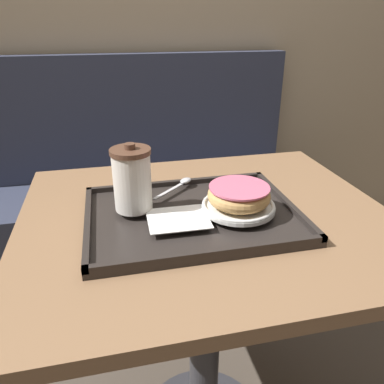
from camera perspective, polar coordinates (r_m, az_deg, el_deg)
wall_behind at (r=1.82m, az=-7.52°, el=26.78°), size 8.00×0.05×2.40m
booth_bench at (r=1.78m, az=-8.13°, el=-2.82°), size 1.44×0.44×1.00m
cafe_table at (r=0.93m, az=2.11°, el=-13.26°), size 0.81×0.69×0.75m
serving_tray at (r=0.80m, az=-0.00°, el=-3.66°), size 0.44×0.33×0.02m
napkin_paper at (r=0.76m, az=-2.13°, el=-4.06°), size 0.13×0.11×0.00m
coffee_cup_front at (r=0.78m, az=-9.10°, el=1.97°), size 0.08×0.08×0.14m
plate_with_chocolate_donut at (r=0.80m, az=7.07°, el=-2.13°), size 0.16×0.16×0.01m
donut_chocolate_glazed at (r=0.79m, az=7.17°, el=-0.41°), size 0.13×0.13×0.04m
spoon at (r=0.91m, az=-1.67°, el=1.31°), size 0.11×0.10×0.01m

